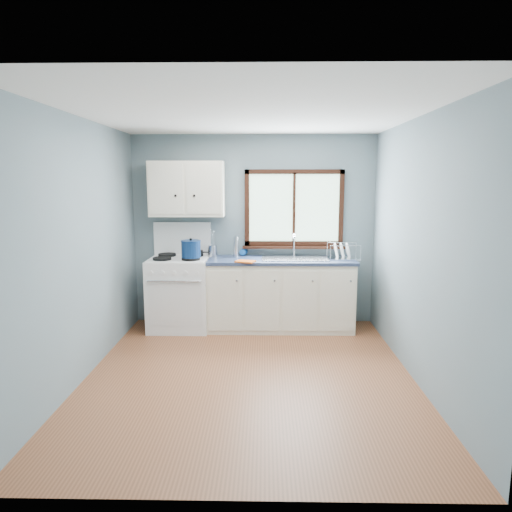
{
  "coord_description": "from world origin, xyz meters",
  "views": [
    {
      "loc": [
        0.15,
        -4.26,
        1.9
      ],
      "look_at": [
        0.05,
        0.9,
        1.05
      ],
      "focal_mm": 32.0,
      "sensor_mm": 36.0,
      "label": 1
    }
  ],
  "objects_px": {
    "skillet": "(195,252)",
    "utensil_crock": "(212,251)",
    "gas_range": "(180,291)",
    "sink": "(295,263)",
    "base_cabinets": "(280,297)",
    "thermos": "(236,247)",
    "stockpot": "(191,249)",
    "dish_rack": "(343,254)"
  },
  "relations": [
    {
      "from": "utensil_crock",
      "to": "dish_rack",
      "type": "bearing_deg",
      "value": -4.32
    },
    {
      "from": "gas_range",
      "to": "skillet",
      "type": "height_order",
      "value": "gas_range"
    },
    {
      "from": "gas_range",
      "to": "thermos",
      "type": "relative_size",
      "value": 5.05
    },
    {
      "from": "skillet",
      "to": "base_cabinets",
      "type": "bearing_deg",
      "value": -5.73
    },
    {
      "from": "skillet",
      "to": "stockpot",
      "type": "relative_size",
      "value": 1.22
    },
    {
      "from": "base_cabinets",
      "to": "skillet",
      "type": "distance_m",
      "value": 1.26
    },
    {
      "from": "skillet",
      "to": "sink",
      "type": "bearing_deg",
      "value": -4.95
    },
    {
      "from": "sink",
      "to": "utensil_crock",
      "type": "bearing_deg",
      "value": 172.43
    },
    {
      "from": "stockpot",
      "to": "dish_rack",
      "type": "height_order",
      "value": "stockpot"
    },
    {
      "from": "stockpot",
      "to": "utensil_crock",
      "type": "distance_m",
      "value": 0.39
    },
    {
      "from": "sink",
      "to": "stockpot",
      "type": "bearing_deg",
      "value": -172.99
    },
    {
      "from": "skillet",
      "to": "thermos",
      "type": "height_order",
      "value": "thermos"
    },
    {
      "from": "sink",
      "to": "skillet",
      "type": "height_order",
      "value": "sink"
    },
    {
      "from": "sink",
      "to": "gas_range",
      "type": "bearing_deg",
      "value": -179.29
    },
    {
      "from": "skillet",
      "to": "dish_rack",
      "type": "distance_m",
      "value": 1.92
    },
    {
      "from": "utensil_crock",
      "to": "stockpot",
      "type": "bearing_deg",
      "value": -127.63
    },
    {
      "from": "stockpot",
      "to": "thermos",
      "type": "xyz_separation_m",
      "value": [
        0.54,
        0.27,
        -0.01
      ]
    },
    {
      "from": "thermos",
      "to": "stockpot",
      "type": "bearing_deg",
      "value": -153.41
    },
    {
      "from": "sink",
      "to": "base_cabinets",
      "type": "bearing_deg",
      "value": 179.87
    },
    {
      "from": "gas_range",
      "to": "stockpot",
      "type": "xyz_separation_m",
      "value": [
        0.18,
        -0.14,
        0.57
      ]
    },
    {
      "from": "stockpot",
      "to": "gas_range",
      "type": "bearing_deg",
      "value": 142.03
    },
    {
      "from": "sink",
      "to": "thermos",
      "type": "distance_m",
      "value": 0.79
    },
    {
      "from": "base_cabinets",
      "to": "dish_rack",
      "type": "height_order",
      "value": "dish_rack"
    },
    {
      "from": "stockpot",
      "to": "thermos",
      "type": "bearing_deg",
      "value": 26.59
    },
    {
      "from": "utensil_crock",
      "to": "dish_rack",
      "type": "xyz_separation_m",
      "value": [
        1.68,
        -0.13,
        -0.02
      ]
    },
    {
      "from": "base_cabinets",
      "to": "stockpot",
      "type": "relative_size",
      "value": 6.85
    },
    {
      "from": "sink",
      "to": "utensil_crock",
      "type": "relative_size",
      "value": 2.19
    },
    {
      "from": "skillet",
      "to": "thermos",
      "type": "xyz_separation_m",
      "value": [
        0.54,
        -0.0,
        0.07
      ]
    },
    {
      "from": "gas_range",
      "to": "stockpot",
      "type": "relative_size",
      "value": 5.04
    },
    {
      "from": "skillet",
      "to": "utensil_crock",
      "type": "xyz_separation_m",
      "value": [
        0.23,
        0.03,
        0.02
      ]
    },
    {
      "from": "utensil_crock",
      "to": "thermos",
      "type": "bearing_deg",
      "value": -5.75
    },
    {
      "from": "skillet",
      "to": "thermos",
      "type": "distance_m",
      "value": 0.54
    },
    {
      "from": "gas_range",
      "to": "skillet",
      "type": "relative_size",
      "value": 4.11
    },
    {
      "from": "skillet",
      "to": "dish_rack",
      "type": "bearing_deg",
      "value": -2.89
    },
    {
      "from": "gas_range",
      "to": "utensil_crock",
      "type": "distance_m",
      "value": 0.67
    },
    {
      "from": "utensil_crock",
      "to": "sink",
      "type": "bearing_deg",
      "value": -7.57
    },
    {
      "from": "base_cabinets",
      "to": "utensil_crock",
      "type": "distance_m",
      "value": 1.08
    },
    {
      "from": "skillet",
      "to": "utensil_crock",
      "type": "height_order",
      "value": "utensil_crock"
    },
    {
      "from": "sink",
      "to": "thermos",
      "type": "xyz_separation_m",
      "value": [
        -0.76,
        0.11,
        0.2
      ]
    },
    {
      "from": "skillet",
      "to": "utensil_crock",
      "type": "distance_m",
      "value": 0.23
    },
    {
      "from": "thermos",
      "to": "gas_range",
      "type": "bearing_deg",
      "value": -169.87
    },
    {
      "from": "gas_range",
      "to": "skillet",
      "type": "xyz_separation_m",
      "value": [
        0.18,
        0.13,
        0.49
      ]
    }
  ]
}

